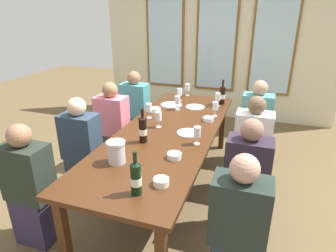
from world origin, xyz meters
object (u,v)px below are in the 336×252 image
at_px(wine_glass_2, 218,97).
at_px(wine_glass_6, 180,93).
at_px(metal_pitcher, 116,152).
at_px(wine_bottle_0, 136,178).
at_px(wine_bottle_1, 143,129).
at_px(seated_person_4, 30,189).
at_px(seated_person_6, 135,111).
at_px(seated_person_1, 246,181).
at_px(seated_person_7, 256,125).
at_px(seated_person_3, 252,148).
at_px(white_plate_2, 195,107).
at_px(wine_glass_7, 158,117).
at_px(dining_table, 168,136).
at_px(seated_person_2, 113,128).
at_px(white_plate_1, 189,133).
at_px(wine_glass_4, 215,107).
at_px(tasting_bowl_3, 174,156).
at_px(tasting_bowl_1, 161,182).
at_px(wine_glass_5, 149,108).
at_px(wine_bottle_2, 222,95).
at_px(seated_person_5, 238,231).
at_px(wine_glass_1, 197,133).
at_px(white_plate_0, 171,105).
at_px(tasting_bowl_2, 208,119).
at_px(tasting_bowl_0, 155,110).
at_px(wine_glass_3, 177,101).
at_px(wine_glass_0, 187,87).
at_px(seated_person_0, 82,150).

height_order(wine_glass_2, wine_glass_6, same).
height_order(metal_pitcher, wine_bottle_0, wine_bottle_0).
relative_size(wine_bottle_1, seated_person_4, 0.30).
bearing_deg(seated_person_6, seated_person_1, -39.20).
bearing_deg(seated_person_7, seated_person_3, -90.00).
bearing_deg(white_plate_2, wine_glass_7, -105.32).
relative_size(wine_glass_2, seated_person_7, 0.16).
xyz_separation_m(wine_glass_6, seated_person_7, (1.04, -0.02, -0.33)).
height_order(dining_table, seated_person_2, seated_person_2).
relative_size(wine_glass_7, seated_person_1, 0.16).
relative_size(white_plate_1, wine_bottle_1, 0.71).
bearing_deg(wine_glass_4, white_plate_1, -105.19).
distance_m(tasting_bowl_3, wine_glass_6, 1.65).
bearing_deg(metal_pitcher, tasting_bowl_1, -22.79).
distance_m(wine_glass_2, wine_glass_6, 0.53).
xyz_separation_m(wine_glass_5, wine_glass_7, (0.20, -0.23, -0.00)).
bearing_deg(seated_person_6, wine_bottle_2, 3.78).
bearing_deg(seated_person_5, seated_person_7, 90.00).
xyz_separation_m(wine_bottle_1, tasting_bowl_1, (0.41, -0.63, -0.10)).
xyz_separation_m(wine_bottle_0, wine_bottle_2, (0.23, 2.21, -0.00)).
xyz_separation_m(wine_bottle_2, wine_glass_5, (-0.71, -0.81, -0.00)).
xyz_separation_m(white_plate_2, wine_bottle_0, (0.07, -1.95, 0.12)).
bearing_deg(wine_glass_1, seated_person_1, -18.10).
height_order(white_plate_0, seated_person_5, seated_person_5).
relative_size(tasting_bowl_2, wine_glass_1, 0.70).
relative_size(tasting_bowl_2, seated_person_7, 0.11).
bearing_deg(wine_glass_6, tasting_bowl_1, -76.94).
height_order(metal_pitcher, tasting_bowl_0, metal_pitcher).
bearing_deg(tasting_bowl_1, metal_pitcher, 157.21).
distance_m(white_plate_0, white_plate_2, 0.32).
distance_m(seated_person_3, seated_person_4, 2.19).
bearing_deg(tasting_bowl_3, seated_person_2, 140.93).
bearing_deg(wine_glass_1, white_plate_1, 122.46).
height_order(metal_pitcher, wine_glass_4, metal_pitcher).
distance_m(tasting_bowl_2, seated_person_1, 0.96).
relative_size(tasting_bowl_0, wine_glass_3, 0.81).
distance_m(tasting_bowl_1, wine_glass_6, 2.06).
xyz_separation_m(tasting_bowl_0, seated_person_6, (-0.51, 0.51, -0.24)).
distance_m(tasting_bowl_1, seated_person_3, 1.42).
bearing_deg(metal_pitcher, seated_person_6, 110.51).
bearing_deg(metal_pitcher, seated_person_4, -155.56).
relative_size(wine_bottle_2, wine_glass_3, 1.86).
height_order(white_plate_0, wine_glass_0, wine_glass_0).
relative_size(wine_bottle_0, wine_glass_0, 1.87).
xyz_separation_m(wine_glass_3, seated_person_1, (0.96, -1.05, -0.33)).
xyz_separation_m(tasting_bowl_3, wine_glass_1, (0.11, 0.34, 0.09)).
relative_size(white_plate_2, metal_pitcher, 1.25).
height_order(wine_glass_2, seated_person_4, seated_person_4).
height_order(wine_glass_2, seated_person_1, seated_person_1).
bearing_deg(seated_person_0, wine_glass_2, 47.62).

